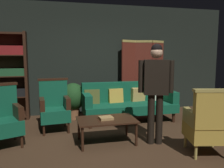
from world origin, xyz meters
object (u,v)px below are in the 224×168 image
(bookshelf, at_px, (7,74))
(velvet_couch, at_px, (128,101))
(standing_figure, at_px, (156,85))
(potted_plant, at_px, (73,98))
(book_tan_leather, at_px, (106,118))
(folding_screen, at_px, (143,75))
(armchair_wing_left, at_px, (2,117))
(armchair_wing_right, at_px, (54,106))
(coffee_table, at_px, (107,122))
(armchair_gilt_accent, at_px, (208,123))

(bookshelf, relative_size, velvet_couch, 0.97)
(standing_figure, height_order, potted_plant, standing_figure)
(book_tan_leather, bearing_deg, folding_screen, 54.33)
(standing_figure, bearing_deg, armchair_wing_left, 168.06)
(bookshelf, relative_size, armchair_wing_right, 1.97)
(standing_figure, bearing_deg, coffee_table, 163.77)
(armchair_wing_left, height_order, book_tan_leather, armchair_wing_left)
(folding_screen, relative_size, book_tan_leather, 8.28)
(velvet_couch, relative_size, book_tan_leather, 9.24)
(coffee_table, xyz_separation_m, armchair_gilt_accent, (1.38, -0.85, 0.12))
(armchair_wing_right, bearing_deg, velvet_couch, 10.89)
(velvet_couch, bearing_deg, armchair_wing_right, -169.11)
(standing_figure, xyz_separation_m, book_tan_leather, (-0.81, 0.22, -0.58))
(velvet_couch, xyz_separation_m, coffee_table, (-0.79, -1.24, -0.08))
(bookshelf, xyz_separation_m, armchair_gilt_accent, (3.29, -2.83, -0.59))
(armchair_wing_right, relative_size, standing_figure, 0.61)
(coffee_table, relative_size, armchair_wing_right, 0.96)
(bookshelf, xyz_separation_m, potted_plant, (1.48, -0.30, -0.58))
(bookshelf, xyz_separation_m, velvet_couch, (2.70, -0.74, -0.62))
(armchair_wing_right, distance_m, book_tan_leather, 1.27)
(bookshelf, distance_m, velvet_couch, 2.87)
(folding_screen, height_order, armchair_wing_left, folding_screen)
(armchair_wing_right, bearing_deg, standing_figure, -34.68)
(bookshelf, bearing_deg, armchair_wing_right, -45.59)
(armchair_gilt_accent, height_order, standing_figure, standing_figure)
(velvet_couch, distance_m, armchair_wing_left, 2.69)
(velvet_couch, relative_size, armchair_gilt_accent, 2.04)
(standing_figure, bearing_deg, armchair_gilt_accent, -46.43)
(armchair_wing_right, relative_size, book_tan_leather, 4.53)
(armchair_wing_left, distance_m, armchair_wing_right, 1.06)
(coffee_table, height_order, armchair_wing_right, armchair_wing_right)
(folding_screen, relative_size, armchair_gilt_accent, 1.83)
(armchair_wing_left, relative_size, book_tan_leather, 4.53)
(book_tan_leather, bearing_deg, standing_figure, -15.43)
(armchair_wing_left, bearing_deg, armchair_gilt_accent, -20.28)
(velvet_couch, distance_m, standing_figure, 1.58)
(armchair_wing_right, height_order, standing_figure, standing_figure)
(folding_screen, distance_m, potted_plant, 2.00)
(potted_plant, bearing_deg, book_tan_leather, -76.07)
(bookshelf, relative_size, potted_plant, 2.39)
(armchair_wing_left, height_order, potted_plant, armchair_wing_left)
(folding_screen, relative_size, potted_plant, 2.22)
(folding_screen, bearing_deg, armchair_gilt_accent, -91.77)
(standing_figure, bearing_deg, velvet_couch, 90.19)
(velvet_couch, bearing_deg, coffee_table, -122.59)
(standing_figure, xyz_separation_m, potted_plant, (-1.23, 1.92, -0.53))
(folding_screen, bearing_deg, standing_figure, -106.39)
(coffee_table, bearing_deg, velvet_couch, 57.41)
(bookshelf, height_order, armchair_wing_right, bookshelf)
(folding_screen, bearing_deg, potted_plant, -168.87)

